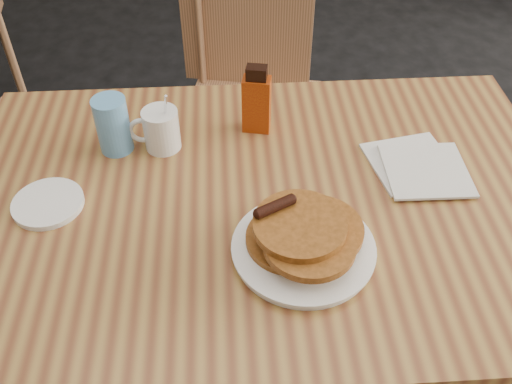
# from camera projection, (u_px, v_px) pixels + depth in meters

# --- Properties ---
(main_table) EXTENTS (1.29, 0.89, 0.75)m
(main_table) POSITION_uv_depth(u_px,v_px,m) (265.00, 212.00, 1.17)
(main_table) COLOR olive
(main_table) RESTS_ON floor
(chair_main_far) EXTENTS (0.50, 0.51, 0.94)m
(chair_main_far) POSITION_uv_depth(u_px,v_px,m) (249.00, 73.00, 1.83)
(chair_main_far) COLOR #B37E54
(chair_main_far) RESTS_ON floor
(pancake_plate) EXTENTS (0.26, 0.26, 0.10)m
(pancake_plate) POSITION_uv_depth(u_px,v_px,m) (304.00, 241.00, 1.02)
(pancake_plate) COLOR white
(pancake_plate) RESTS_ON main_table
(coffee_mug) EXTENTS (0.11, 0.08, 0.15)m
(coffee_mug) POSITION_uv_depth(u_px,v_px,m) (160.00, 129.00, 1.23)
(coffee_mug) COLOR white
(coffee_mug) RESTS_ON main_table
(syrup_bottle) EXTENTS (0.07, 0.05, 0.16)m
(syrup_bottle) POSITION_uv_depth(u_px,v_px,m) (257.00, 101.00, 1.26)
(syrup_bottle) COLOR maroon
(syrup_bottle) RESTS_ON main_table
(napkin_stack) EXTENTS (0.21, 0.22, 0.01)m
(napkin_stack) POSITION_uv_depth(u_px,v_px,m) (419.00, 167.00, 1.20)
(napkin_stack) COLOR silver
(napkin_stack) RESTS_ON main_table
(blue_tumbler) EXTENTS (0.09, 0.09, 0.13)m
(blue_tumbler) POSITION_uv_depth(u_px,v_px,m) (113.00, 125.00, 1.21)
(blue_tumbler) COLOR #5C9DD8
(blue_tumbler) RESTS_ON main_table
(side_saucer) EXTENTS (0.15, 0.15, 0.01)m
(side_saucer) POSITION_uv_depth(u_px,v_px,m) (48.00, 203.00, 1.12)
(side_saucer) COLOR white
(side_saucer) RESTS_ON main_table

